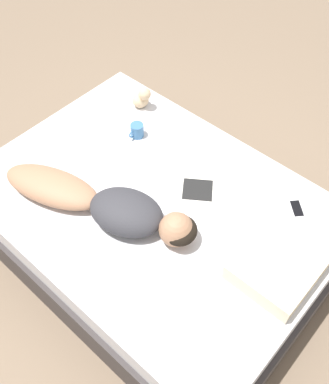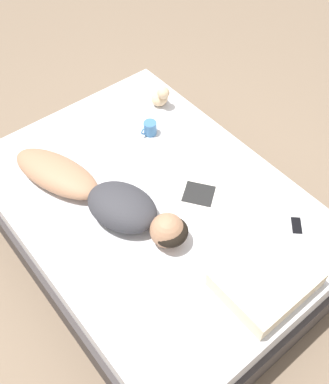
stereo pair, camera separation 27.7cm
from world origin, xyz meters
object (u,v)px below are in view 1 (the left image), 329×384
Objects in this scene: person at (106,205)px; cell_phone at (297,209)px; open_magazine at (199,175)px; coffee_mug at (137,130)px.

person is 1.16m from cell_phone.
open_magazine is 4.71× the size of coffee_mug.
cell_phone is at bearing 98.95° from coffee_mug.
coffee_mug reaches higher than open_magazine.
person is at bearing -3.14° from cell_phone.
cell_phone is at bearing 71.20° from open_magazine.
person reaches higher than cell_phone.
open_magazine is at bearing 142.47° from person.
cell_phone is (-0.80, 0.84, -0.08)m from person.
coffee_mug is at bearing -168.79° from person.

